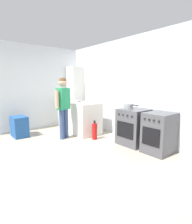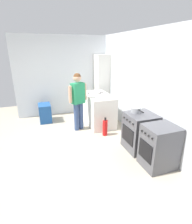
# 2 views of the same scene
# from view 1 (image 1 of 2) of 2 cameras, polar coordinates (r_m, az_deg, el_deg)

# --- Properties ---
(ground_plane) EXTENTS (8.00, 8.00, 0.00)m
(ground_plane) POSITION_cam_1_polar(r_m,az_deg,el_deg) (3.63, -8.98, -14.21)
(ground_plane) COLOR #ADA38E
(back_wall) EXTENTS (6.00, 0.10, 2.60)m
(back_wall) POSITION_cam_1_polar(r_m,az_deg,el_deg) (4.64, 11.90, 7.37)
(back_wall) COLOR silver
(back_wall) RESTS_ON ground
(side_wall_left) EXTENTS (0.10, 3.10, 2.60)m
(side_wall_left) POSITION_cam_1_polar(r_m,az_deg,el_deg) (5.86, -19.16, 7.43)
(side_wall_left) COLOR silver
(side_wall_left) RESTS_ON ground
(counter_unit) EXTENTS (1.30, 0.70, 0.90)m
(counter_unit) POSITION_cam_1_polar(r_m,az_deg,el_deg) (5.21, -5.42, -1.69)
(counter_unit) COLOR silver
(counter_unit) RESTS_ON ground
(oven_left) EXTENTS (0.63, 0.62, 0.85)m
(oven_left) POSITION_cam_1_polar(r_m,az_deg,el_deg) (4.25, 12.09, -4.73)
(oven_left) COLOR #4C4C51
(oven_left) RESTS_ON ground
(oven_right) EXTENTS (0.52, 0.62, 0.85)m
(oven_right) POSITION_cam_1_polar(r_m,az_deg,el_deg) (3.89, 19.89, -6.41)
(oven_right) COLOR #4C4C51
(oven_right) RESTS_ON ground
(pot) EXTENTS (0.40, 0.22, 0.12)m
(pot) POSITION_cam_1_polar(r_m,az_deg,el_deg) (4.18, 10.51, 1.85)
(pot) COLOR gray
(pot) RESTS_ON oven_left
(knife_bread) EXTENTS (0.35, 0.09, 0.01)m
(knife_bread) POSITION_cam_1_polar(r_m,az_deg,el_deg) (5.32, -9.34, 3.39)
(knife_bread) COLOR silver
(knife_bread) RESTS_ON counter_unit
(knife_paring) EXTENTS (0.20, 0.12, 0.01)m
(knife_paring) POSITION_cam_1_polar(r_m,az_deg,el_deg) (5.26, -5.19, 3.43)
(knife_paring) COLOR silver
(knife_paring) RESTS_ON counter_unit
(knife_chef) EXTENTS (0.28, 0.19, 0.01)m
(knife_chef) POSITION_cam_1_polar(r_m,az_deg,el_deg) (5.34, -3.74, 3.53)
(knife_chef) COLOR silver
(knife_chef) RESTS_ON counter_unit
(knife_utility) EXTENTS (0.25, 0.11, 0.01)m
(knife_utility) POSITION_cam_1_polar(r_m,az_deg,el_deg) (5.47, -6.05, 3.63)
(knife_utility) COLOR silver
(knife_utility) RESTS_ON counter_unit
(person) EXTENTS (0.31, 0.54, 1.59)m
(person) POSITION_cam_1_polar(r_m,az_deg,el_deg) (4.59, -10.65, 2.88)
(person) COLOR #384C7A
(person) RESTS_ON ground
(fire_extinguisher) EXTENTS (0.13, 0.13, 0.50)m
(fire_extinguisher) POSITION_cam_1_polar(r_m,az_deg,el_deg) (4.56, -0.48, -6.27)
(fire_extinguisher) COLOR red
(fire_extinguisher) RESTS_ON ground
(recycling_crate_lower) EXTENTS (0.52, 0.36, 0.28)m
(recycling_crate_lower) POSITION_cam_1_polar(r_m,az_deg,el_deg) (5.25, -23.63, -5.83)
(recycling_crate_lower) COLOR #235193
(recycling_crate_lower) RESTS_ON ground
(recycling_crate_upper) EXTENTS (0.52, 0.36, 0.28)m
(recycling_crate_upper) POSITION_cam_1_polar(r_m,az_deg,el_deg) (5.19, -23.83, -2.85)
(recycling_crate_upper) COLOR #235193
(recycling_crate_upper) RESTS_ON recycling_crate_lower
(larder_cabinet) EXTENTS (0.48, 0.44, 2.00)m
(larder_cabinet) POSITION_cam_1_polar(r_m,az_deg,el_deg) (6.19, -6.82, 5.17)
(larder_cabinet) COLOR silver
(larder_cabinet) RESTS_ON ground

